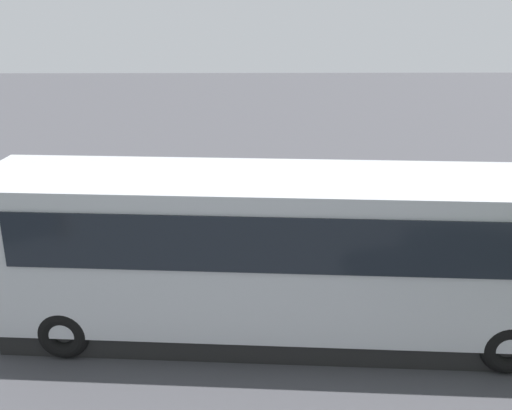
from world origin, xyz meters
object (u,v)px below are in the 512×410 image
Objects in this scene: parked_motorcycle_silver at (433,260)px; spectator_far_left at (344,233)px; spectator_right at (215,229)px; spectator_far_right at (182,228)px; stunt_motorcycle at (231,182)px; tour_bus at (282,256)px; spectator_left at (297,229)px; spectator_centre at (260,226)px.

spectator_far_left is at bearing -10.95° from parked_motorcycle_silver.
spectator_right is (3.11, -0.38, -0.03)m from spectator_far_left.
stunt_motorcycle is (-1.08, -3.75, 0.00)m from spectator_far_right.
tour_bus is 6.94m from stunt_motorcycle.
spectator_far_left is 3.93m from spectator_far_right.
parked_motorcycle_silver is (-5.20, 0.78, -0.51)m from spectator_right.
spectator_left is 3.31m from parked_motorcycle_silver.
parked_motorcycle_silver is (-4.10, 0.89, -0.52)m from spectator_centre.
spectator_far_right is at bearing -0.20° from spectator_left.
spectator_left is 1.01× the size of spectator_right.
stunt_motorcycle is at bearing -42.27° from parked_motorcycle_silver.
spectator_centre is (0.37, -3.21, -0.65)m from tour_bus.
stunt_motorcycle reaches higher than spectator_far_left.
spectator_right is at bearing -8.55° from parked_motorcycle_silver.
spectator_left is at bearing 178.19° from spectator_right.
spectator_left is at bearing -15.92° from spectator_far_left.
spectator_far_right is (2.82, -0.01, 0.04)m from spectator_left.
spectator_far_right reaches higher than spectator_far_left.
stunt_motorcycle reaches higher than parked_motorcycle_silver.
tour_bus is 6.27× the size of stunt_motorcycle.
spectator_centre is 3.69m from stunt_motorcycle.
spectator_far_left is 0.83× the size of parked_motorcycle_silver.
parked_motorcycle_silver is (-6.01, 0.73, -0.56)m from spectator_far_right.
spectator_far_right is 3.90m from stunt_motorcycle.
spectator_far_left is at bearing 166.43° from spectator_centre.
spectator_right is at bearing -176.22° from spectator_far_right.
spectator_left is 0.92m from spectator_centre.
stunt_motorcycle reaches higher than spectator_left.
spectator_left is 0.91× the size of stunt_motorcycle.
tour_bus reaches higher than parked_motorcycle_silver.
stunt_motorcycle is (1.74, -3.76, 0.05)m from spectator_left.
spectator_left is 1.00× the size of spectator_centre.
spectator_right is 0.91× the size of stunt_motorcycle.
parked_motorcycle_silver is (-3.19, 0.72, -0.52)m from spectator_left.
spectator_right is 0.96× the size of spectator_far_right.
stunt_motorcycle reaches higher than spectator_centre.
parked_motorcycle_silver is 1.11× the size of stunt_motorcycle.
spectator_far_right is (3.92, -0.32, 0.03)m from spectator_far_left.
tour_bus is 3.16m from spectator_left.
spectator_far_right is at bearing -6.91° from parked_motorcycle_silver.
spectator_left is at bearing 114.77° from stunt_motorcycle.
parked_motorcycle_silver is at bearing 169.05° from spectator_far_left.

